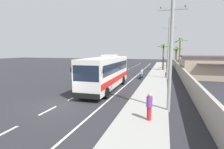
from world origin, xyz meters
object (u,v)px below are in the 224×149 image
Objects in this scene: utility_pole_nearest at (171,48)px; palm_second at (176,53)px; palm_fourth at (177,52)px; palm_third at (164,52)px; palm_nearest at (180,48)px; roadside_building at (222,67)px; pedestrian_near_kerb at (149,106)px; utility_pole_mid at (168,48)px; coach_bus_foreground at (106,71)px; motorcycle_beside_bus at (141,74)px.

palm_second is at bearing 86.42° from utility_pole_nearest.
utility_pole_nearest reaches higher than palm_second.
palm_third is at bearing -139.11° from palm_fourth.
palm_nearest is 1.31× the size of palm_fourth.
palm_fourth reaches higher than roadside_building.
pedestrian_near_kerb is at bearing -114.70° from roadside_building.
utility_pole_mid is at bearing -95.76° from palm_second.
utility_pole_nearest is (1.16, 2.30, 3.51)m from pedestrian_near_kerb.
palm_fourth is 0.43× the size of roadside_building.
palm_second is at bearing 73.92° from palm_third.
utility_pole_nearest is (6.67, -5.77, 2.52)m from coach_bus_foreground.
palm_third is at bearing -106.08° from palm_second.
palm_fourth is (5.96, 15.41, 3.33)m from motorcycle_beside_bus.
utility_pole_nearest is at bearing 178.50° from pedestrian_near_kerb.
palm_nearest reaches higher than palm_fourth.
utility_pole_mid is at bearing -86.21° from palm_third.
palm_fourth reaches higher than coach_bus_foreground.
roadside_building is (9.34, 20.31, 0.78)m from pedestrian_near_kerb.
roadside_building is (5.75, -7.13, -3.04)m from palm_nearest.
roadside_building is at bearing -74.02° from palm_second.
roadside_building is at bearing 65.56° from utility_pole_nearest.
motorcycle_beside_bus is at bearing -163.64° from roadside_building.
palm_second is 8.35m from palm_fourth.
palm_fourth reaches higher than pedestrian_near_kerb.
pedestrian_near_kerb is at bearing -94.01° from utility_pole_mid.
palm_second is (2.32, 22.97, -1.07)m from utility_pole_mid.
palm_nearest is (3.59, 27.45, 3.81)m from pedestrian_near_kerb.
palm_third is 1.10× the size of palm_fourth.
pedestrian_near_kerb is 29.86m from palm_third.
palm_third is (5.94, 21.65, 1.96)m from coach_bus_foreground.
utility_pole_nearest is 1.27× the size of palm_nearest.
palm_third reaches higher than palm_fourth.
motorcycle_beside_bus is 0.34× the size of palm_third.
palm_nearest is at bearing 76.57° from utility_pole_mid.
motorcycle_beside_bus is 16.86m from palm_fourth.
palm_third reaches higher than motorcycle_beside_bus.
palm_nearest reaches higher than motorcycle_beside_bus.
pedestrian_near_kerb is at bearing -55.68° from coach_bus_foreground.
palm_third is (-0.73, 27.42, -0.57)m from utility_pole_nearest.
utility_pole_nearest is 15.28m from utility_pole_mid.
palm_second reaches higher than motorcycle_beside_bus.
utility_pole_mid is at bearing -98.04° from palm_fourth.
coach_bus_foreground reaches higher than motorcycle_beside_bus.
utility_pole_nearest is at bearing -40.88° from coach_bus_foreground.
coach_bus_foreground is at bearing -115.15° from palm_nearest.
palm_third is at bearing 91.52° from utility_pole_nearest.
utility_pole_nearest reaches higher than palm_nearest.
coach_bus_foreground is 21.59m from palm_nearest.
motorcycle_beside_bus is 0.16× the size of roadside_building.
coach_bus_foreground is 33.76m from palm_second.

